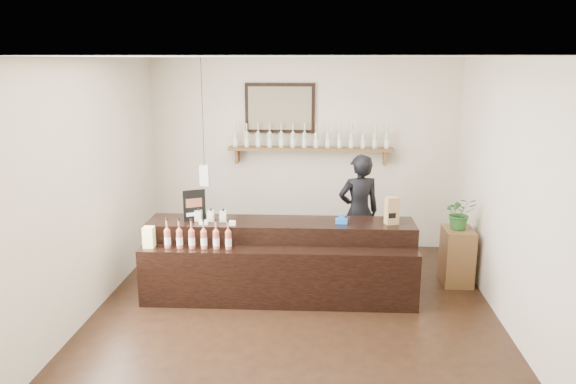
# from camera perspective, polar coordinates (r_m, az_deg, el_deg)

# --- Properties ---
(ground) EXTENTS (5.00, 5.00, 0.00)m
(ground) POSITION_cam_1_polar(r_m,az_deg,el_deg) (6.36, 0.59, -12.52)
(ground) COLOR black
(ground) RESTS_ON ground
(room_shell) EXTENTS (5.00, 5.00, 5.00)m
(room_shell) POSITION_cam_1_polar(r_m,az_deg,el_deg) (5.82, 0.63, 2.73)
(room_shell) COLOR beige
(room_shell) RESTS_ON ground
(back_wall_decor) EXTENTS (2.66, 0.96, 1.69)m
(back_wall_decor) POSITION_cam_1_polar(r_m,az_deg,el_deg) (8.17, 0.61, 6.15)
(back_wall_decor) COLOR brown
(back_wall_decor) RESTS_ON ground
(counter) EXTENTS (3.19, 0.90, 1.04)m
(counter) POSITION_cam_1_polar(r_m,az_deg,el_deg) (6.75, -0.88, -7.10)
(counter) COLOR black
(counter) RESTS_ON ground
(promo_sign) EXTENTS (0.25, 0.14, 0.37)m
(promo_sign) POSITION_cam_1_polar(r_m,az_deg,el_deg) (6.78, -9.50, -1.34)
(promo_sign) COLOR black
(promo_sign) RESTS_ON counter
(paper_bag) EXTENTS (0.17, 0.15, 0.32)m
(paper_bag) POSITION_cam_1_polar(r_m,az_deg,el_deg) (6.67, 10.51, -1.87)
(paper_bag) COLOR #A47A4F
(paper_bag) RESTS_ON counter
(tape_dispenser) EXTENTS (0.14, 0.07, 0.12)m
(tape_dispenser) POSITION_cam_1_polar(r_m,az_deg,el_deg) (6.62, 5.45, -2.85)
(tape_dispenser) COLOR blue
(tape_dispenser) RESTS_ON counter
(side_cabinet) EXTENTS (0.36, 0.49, 0.71)m
(side_cabinet) POSITION_cam_1_polar(r_m,az_deg,el_deg) (7.43, 16.79, -6.24)
(side_cabinet) COLOR brown
(side_cabinet) RESTS_ON ground
(potted_plant) EXTENTS (0.38, 0.33, 0.41)m
(potted_plant) POSITION_cam_1_polar(r_m,az_deg,el_deg) (7.27, 17.09, -2.06)
(potted_plant) COLOR #255D25
(potted_plant) RESTS_ON side_cabinet
(shopkeeper) EXTENTS (0.74, 0.60, 1.77)m
(shopkeeper) POSITION_cam_1_polar(r_m,az_deg,el_deg) (7.52, 7.22, -1.30)
(shopkeeper) COLOR black
(shopkeeper) RESTS_ON ground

